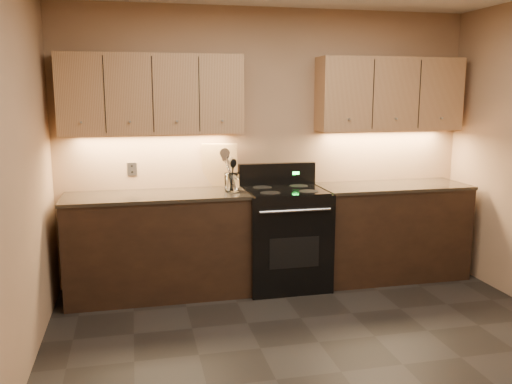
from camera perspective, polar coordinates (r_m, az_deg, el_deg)
floor at (r=3.81m, az=8.95°, el=-18.20°), size 4.00×4.00×0.00m
wall_back at (r=5.28m, az=1.30°, el=4.81°), size 4.00×0.04×2.60m
counter_left at (r=4.98m, az=-10.30°, el=-5.47°), size 1.62×0.62×0.93m
counter_right at (r=5.55m, az=13.96°, el=-3.96°), size 1.46×0.62×0.93m
stove at (r=5.14m, az=3.00°, el=-4.67°), size 0.76×0.68×1.14m
upper_cab_left at (r=4.95m, az=-10.89°, el=10.06°), size 1.60×0.30×0.70m
upper_cab_right at (r=5.52m, az=13.87°, el=9.96°), size 1.44×0.30×0.70m
outlet_plate at (r=5.13m, az=-12.92°, el=2.37°), size 0.08×0.01×0.12m
utensil_crock at (r=4.92m, az=-2.56°, el=0.96°), size 0.18×0.18×0.17m
cutting_board at (r=5.15m, az=-3.81°, el=2.83°), size 0.35×0.18×0.42m
wooden_spoon at (r=4.89m, az=-2.96°, el=1.95°), size 0.10×0.13×0.31m
black_spoon at (r=4.91m, az=-2.67°, el=1.97°), size 0.08×0.16×0.30m
black_turner at (r=4.88m, az=-2.50°, el=2.23°), size 0.14×0.20×0.36m
steel_spatula at (r=4.90m, az=-2.28°, el=2.22°), size 0.20×0.13×0.35m
steel_skimmer at (r=4.89m, az=-2.15°, el=2.39°), size 0.20×0.10×0.38m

